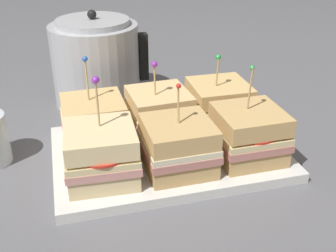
# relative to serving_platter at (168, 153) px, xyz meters

# --- Properties ---
(ground_plane) EXTENTS (6.00, 6.00, 0.00)m
(ground_plane) POSITION_rel_serving_platter_xyz_m (0.00, 0.00, -0.01)
(ground_plane) COLOR slate
(serving_platter) EXTENTS (0.41, 0.28, 0.02)m
(serving_platter) POSITION_rel_serving_platter_xyz_m (0.00, 0.00, 0.00)
(serving_platter) COLOR silver
(serving_platter) RESTS_ON ground_plane
(sandwich_front_left) EXTENTS (0.12, 0.12, 0.17)m
(sandwich_front_left) POSITION_rel_serving_platter_xyz_m (-0.13, -0.06, 0.05)
(sandwich_front_left) COLOR beige
(sandwich_front_left) RESTS_ON serving_platter
(sandwich_front_center) EXTENTS (0.12, 0.12, 0.15)m
(sandwich_front_center) POSITION_rel_serving_platter_xyz_m (0.00, -0.06, 0.05)
(sandwich_front_center) COLOR tan
(sandwich_front_center) RESTS_ON serving_platter
(sandwich_front_right) EXTENTS (0.12, 0.12, 0.17)m
(sandwich_front_right) POSITION_rel_serving_platter_xyz_m (0.13, -0.06, 0.05)
(sandwich_front_right) COLOR tan
(sandwich_front_right) RESTS_ON serving_platter
(sandwich_back_left) EXTENTS (0.12, 0.12, 0.17)m
(sandwich_back_left) POSITION_rel_serving_platter_xyz_m (-0.12, 0.06, 0.05)
(sandwich_back_left) COLOR tan
(sandwich_back_left) RESTS_ON serving_platter
(sandwich_back_center) EXTENTS (0.12, 0.12, 0.15)m
(sandwich_back_center) POSITION_rel_serving_platter_xyz_m (-0.00, 0.07, 0.05)
(sandwich_back_center) COLOR #DBB77A
(sandwich_back_center) RESTS_ON serving_platter
(sandwich_back_right) EXTENTS (0.12, 0.12, 0.15)m
(sandwich_back_right) POSITION_rel_serving_platter_xyz_m (0.12, 0.06, 0.05)
(sandwich_back_right) COLOR tan
(sandwich_back_right) RESTS_ON serving_platter
(kettle_steel) EXTENTS (0.22, 0.20, 0.21)m
(kettle_steel) POSITION_rel_serving_platter_xyz_m (-0.09, 0.29, 0.09)
(kettle_steel) COLOR #B7BABF
(kettle_steel) RESTS_ON ground_plane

